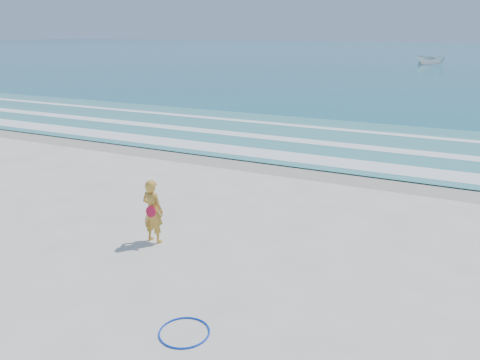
% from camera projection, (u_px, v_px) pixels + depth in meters
% --- Properties ---
extents(ground, '(400.00, 400.00, 0.00)m').
position_uv_depth(ground, '(153.00, 278.00, 9.70)').
color(ground, silver).
rests_on(ground, ground).
extents(wet_sand, '(400.00, 2.40, 0.00)m').
position_uv_depth(wet_sand, '(297.00, 168.00, 17.41)').
color(wet_sand, '#B2A893').
rests_on(wet_sand, ground).
extents(ocean, '(400.00, 190.00, 0.04)m').
position_uv_depth(ocean, '(446.00, 54.00, 99.65)').
color(ocean, '#19727F').
rests_on(ocean, ground).
extents(shallow, '(400.00, 10.00, 0.01)m').
position_uv_depth(shallow, '(332.00, 140.00, 21.68)').
color(shallow, '#59B7AD').
rests_on(shallow, ocean).
extents(foam_near, '(400.00, 1.40, 0.01)m').
position_uv_depth(foam_near, '(308.00, 159.00, 18.50)').
color(foam_near, white).
rests_on(foam_near, shallow).
extents(foam_mid, '(400.00, 0.90, 0.01)m').
position_uv_depth(foam_mid, '(328.00, 143.00, 20.99)').
color(foam_mid, white).
rests_on(foam_mid, shallow).
extents(foam_far, '(400.00, 0.60, 0.01)m').
position_uv_depth(foam_far, '(345.00, 130.00, 23.82)').
color(foam_far, white).
rests_on(foam_far, shallow).
extents(hoop, '(1.14, 1.14, 0.03)m').
position_uv_depth(hoop, '(184.00, 332.00, 7.94)').
color(hoop, '#0B36C8').
rests_on(hoop, ground).
extents(boat, '(4.09, 2.28, 1.49)m').
position_uv_depth(boat, '(431.00, 60.00, 67.73)').
color(boat, silver).
rests_on(boat, ocean).
extents(woman, '(0.60, 0.43, 1.57)m').
position_uv_depth(woman, '(153.00, 211.00, 11.17)').
color(woman, gold).
rests_on(woman, ground).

